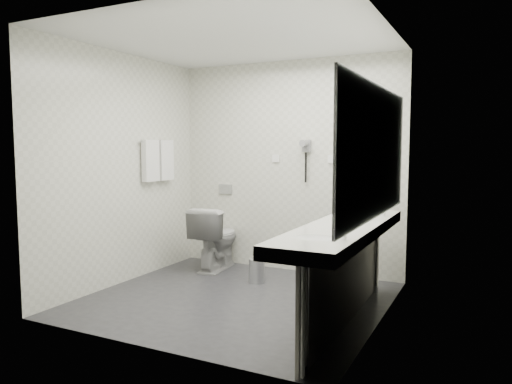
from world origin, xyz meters
The scene contains 31 objects.
floor centered at (0.00, 0.00, 0.00)m, with size 2.80×2.80×0.00m, color #29282D.
ceiling centered at (0.00, 0.00, 2.50)m, with size 2.80×2.80×0.00m, color silver.
wall_back centered at (0.00, 1.30, 1.25)m, with size 2.80×2.80×0.00m, color silver.
wall_front centered at (0.00, -1.30, 1.25)m, with size 2.80×2.80×0.00m, color silver.
wall_left centered at (-1.40, 0.00, 1.25)m, with size 2.60×2.60×0.00m, color silver.
wall_right centered at (1.40, 0.00, 1.25)m, with size 2.60×2.60×0.00m, color silver.
vanity_counter centered at (1.12, -0.20, 0.80)m, with size 0.55×2.20×0.10m, color white.
vanity_panel centered at (1.15, -0.20, 0.38)m, with size 0.03×2.15×0.75m, color gray.
vanity_post_near centered at (1.18, -1.24, 0.38)m, with size 0.06×0.06×0.75m, color silver.
vanity_post_far centered at (1.18, 0.84, 0.38)m, with size 0.06×0.06×0.75m, color silver.
mirror centered at (1.39, -0.20, 1.45)m, with size 0.02×2.20×1.05m, color #B2BCC6.
basin_near centered at (1.12, -0.85, 0.83)m, with size 0.40×0.31×0.05m, color white.
basin_far centered at (1.12, 0.45, 0.83)m, with size 0.40×0.31×0.05m, color white.
faucet_near centered at (1.32, -0.85, 0.92)m, with size 0.04×0.04×0.15m, color silver.
faucet_far centered at (1.32, 0.45, 0.92)m, with size 0.04×0.04×0.15m, color silver.
soap_bottle_a centered at (1.24, -0.11, 0.90)m, with size 0.05×0.05×0.10m, color silver.
soap_bottle_b centered at (1.05, 0.03, 0.90)m, with size 0.08×0.08×0.10m, color silver.
soap_bottle_c centered at (1.16, -0.21, 0.90)m, with size 0.04×0.04×0.11m, color silver.
glass_left centered at (1.24, 0.13, 0.90)m, with size 0.06×0.06×0.11m, color silver.
toilet centered at (-0.79, 0.93, 0.38)m, with size 0.43×0.76×0.77m, color white.
flush_plate centered at (-0.85, 1.29, 0.95)m, with size 0.18×0.02×0.12m, color #B2B5BA.
pedal_bin centered at (-0.08, 0.62, 0.12)m, with size 0.17×0.17×0.24m, color #B2B5BA.
bin_lid centered at (-0.08, 0.62, 0.25)m, with size 0.17×0.17×0.01m, color #B2B5BA.
towel_rail centered at (-1.35, 0.55, 1.55)m, with size 0.02×0.02×0.62m, color silver.
towel_near centered at (-1.34, 0.41, 1.33)m, with size 0.07×0.24×0.48m, color white.
towel_far centered at (-1.34, 0.69, 1.33)m, with size 0.07×0.24×0.48m, color white.
dryer_cradle centered at (0.25, 1.27, 1.50)m, with size 0.10×0.04×0.14m, color gray.
dryer_barrel centered at (0.25, 1.20, 1.53)m, with size 0.08×0.08×0.14m, color gray.
dryer_cord centered at (0.25, 1.26, 1.25)m, with size 0.02×0.02×0.35m, color black.
switch_plate_a centered at (-0.15, 1.29, 1.35)m, with size 0.09×0.02×0.09m, color white.
switch_plate_b centered at (0.55, 1.29, 1.35)m, with size 0.09×0.02×0.09m, color white.
Camera 1 is at (2.23, -4.04, 1.49)m, focal length 33.83 mm.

